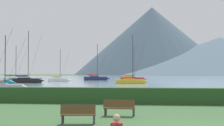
{
  "coord_description": "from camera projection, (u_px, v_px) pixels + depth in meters",
  "views": [
    {
      "loc": [
        -2.09,
        -13.77,
        2.46
      ],
      "look_at": [
        -9.97,
        54.5,
        4.65
      ],
      "focal_mm": 49.64,
      "sensor_mm": 36.0,
      "label": 1
    }
  ],
  "objects": [
    {
      "name": "harbor_water",
      "position": [
        152.0,
        78.0,
        149.38
      ],
      "size": [
        320.0,
        246.0,
        0.0
      ],
      "primitive_type": "cube",
      "color": "gray",
      "rests_on": "ground_plane"
    },
    {
      "name": "hedge_line",
      "position": [
        174.0,
        96.0,
        24.3
      ],
      "size": [
        80.0,
        1.2,
        1.27
      ],
      "primitive_type": "cube",
      "color": "#284C23",
      "rests_on": "ground_plane"
    },
    {
      "name": "sailboat_slip_0",
      "position": [
        59.0,
        80.0,
        88.03
      ],
      "size": [
        6.75,
        3.04,
        9.2
      ],
      "rotation": [
        0.0,
        0.0,
        0.2
      ],
      "color": "white",
      "rests_on": "harbor_water"
    },
    {
      "name": "sailboat_slip_4",
      "position": [
        131.0,
        81.0,
        70.18
      ],
      "size": [
        7.49,
        2.96,
        11.03
      ],
      "rotation": [
        0.0,
        0.0,
        0.13
      ],
      "color": "gold",
      "rests_on": "harbor_water"
    },
    {
      "name": "sailboat_slip_6",
      "position": [
        2.0,
        87.0,
        41.95
      ],
      "size": [
        6.76,
        3.54,
        7.58
      ],
      "rotation": [
        0.0,
        0.0,
        0.29
      ],
      "color": "#9E9EA3",
      "rests_on": "harbor_water"
    },
    {
      "name": "sailboat_slip_7",
      "position": [
        26.0,
        80.0,
        75.02
      ],
      "size": [
        8.38,
        2.7,
        12.66
      ],
      "rotation": [
        0.0,
        0.0,
        0.03
      ],
      "color": "black",
      "rests_on": "harbor_water"
    },
    {
      "name": "sailboat_slip_8",
      "position": [
        14.0,
        79.0,
        90.39
      ],
      "size": [
        8.35,
        3.44,
        10.49
      ],
      "rotation": [
        0.0,
        0.0,
        0.15
      ],
      "color": "white",
      "rests_on": "harbor_water"
    },
    {
      "name": "sailboat_slip_9",
      "position": [
        96.0,
        78.0,
        102.55
      ],
      "size": [
        8.9,
        4.31,
        12.15
      ],
      "rotation": [
        0.0,
        0.0,
        0.24
      ],
      "color": "navy",
      "rests_on": "harbor_water"
    },
    {
      "name": "sailboat_slip_11",
      "position": [
        132.0,
        79.0,
        93.8
      ],
      "size": [
        8.03,
        3.65,
        10.71
      ],
      "rotation": [
        0.0,
        0.0,
        0.2
      ],
      "color": "red",
      "rests_on": "harbor_water"
    },
    {
      "name": "park_bench_near_path",
      "position": [
        78.0,
        113.0,
        14.78
      ],
      "size": [
        1.71,
        0.67,
        0.95
      ],
      "rotation": [
        0.0,
        0.0,
        0.12
      ],
      "color": "brown",
      "rests_on": "ground_plane"
    },
    {
      "name": "park_bench_under_tree",
      "position": [
        119.0,
        107.0,
        17.5
      ],
      "size": [
        1.81,
        0.61,
        0.95
      ],
      "rotation": [
        0.0,
        0.0,
        -0.08
      ],
      "color": "brown",
      "rests_on": "ground_plane"
    },
    {
      "name": "distant_hill_west_ridge",
      "position": [
        220.0,
        56.0,
        339.5
      ],
      "size": [
        244.55,
        244.55,
        41.57
      ],
      "primitive_type": "cone",
      "color": "#4C6070",
      "rests_on": "ground_plane"
    },
    {
      "name": "distant_hill_central_peak",
      "position": [
        152.0,
        41.0,
        370.99
      ],
      "size": [
        186.15,
        186.15,
        81.58
      ],
      "primitive_type": "cone",
      "color": "#425666",
      "rests_on": "ground_plane"
    }
  ]
}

